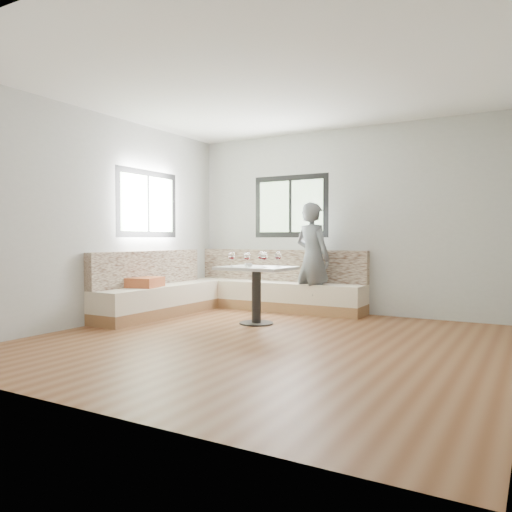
{
  "coord_description": "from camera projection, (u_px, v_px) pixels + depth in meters",
  "views": [
    {
      "loc": [
        2.61,
        -4.76,
        1.13
      ],
      "look_at": [
        -0.72,
        1.05,
        0.9
      ],
      "focal_mm": 35.0,
      "sensor_mm": 36.0,
      "label": 1
    }
  ],
  "objects": [
    {
      "name": "room",
      "position": [
        262.0,
        213.0,
        5.52
      ],
      "size": [
        5.01,
        5.01,
        2.81
      ],
      "color": "brown",
      "rests_on": "ground"
    },
    {
      "name": "banquette",
      "position": [
        225.0,
        291.0,
        7.64
      ],
      "size": [
        2.92,
        2.8,
        0.95
      ],
      "color": "#99673C",
      "rests_on": "ground"
    },
    {
      "name": "table",
      "position": [
        256.0,
        281.0,
        6.59
      ],
      "size": [
        0.94,
        0.74,
        0.76
      ],
      "rotation": [
        0.0,
        0.0,
        -0.02
      ],
      "color": "black",
      "rests_on": "ground"
    },
    {
      "name": "person",
      "position": [
        313.0,
        258.0,
        7.47
      ],
      "size": [
        0.71,
        0.57,
        1.67
      ],
      "primitive_type": "imported",
      "rotation": [
        0.0,
        0.0,
        2.82
      ],
      "color": "#565B5F",
      "rests_on": "ground"
    },
    {
      "name": "olive_ramekin",
      "position": [
        248.0,
        265.0,
        6.66
      ],
      "size": [
        0.1,
        0.1,
        0.04
      ],
      "color": "white",
      "rests_on": "table"
    },
    {
      "name": "wine_glass_a",
      "position": [
        232.0,
        256.0,
        6.6
      ],
      "size": [
        0.09,
        0.09,
        0.2
      ],
      "color": "white",
      "rests_on": "table"
    },
    {
      "name": "wine_glass_b",
      "position": [
        247.0,
        256.0,
        6.45
      ],
      "size": [
        0.09,
        0.09,
        0.2
      ],
      "color": "white",
      "rests_on": "table"
    },
    {
      "name": "wine_glass_c",
      "position": [
        264.0,
        257.0,
        6.4
      ],
      "size": [
        0.09,
        0.09,
        0.2
      ],
      "color": "white",
      "rests_on": "table"
    },
    {
      "name": "wine_glass_d",
      "position": [
        261.0,
        256.0,
        6.68
      ],
      "size": [
        0.09,
        0.09,
        0.2
      ],
      "color": "white",
      "rests_on": "table"
    },
    {
      "name": "wine_glass_e",
      "position": [
        278.0,
        256.0,
        6.53
      ],
      "size": [
        0.09,
        0.09,
        0.2
      ],
      "color": "white",
      "rests_on": "table"
    }
  ]
}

